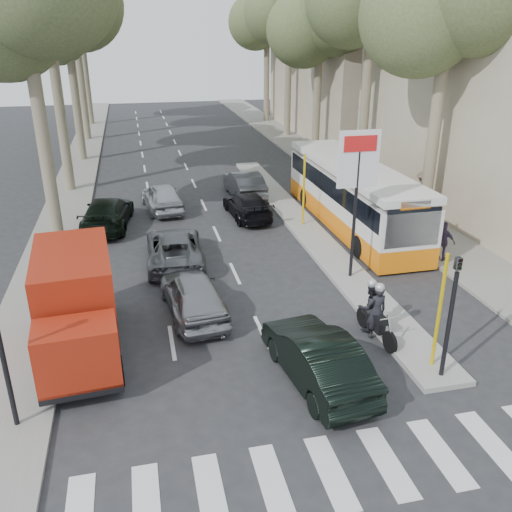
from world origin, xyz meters
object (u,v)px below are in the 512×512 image
at_px(silver_hatchback, 193,295).
at_px(motorcycle, 373,310).
at_px(dark_hatchback, 317,357).
at_px(red_truck, 76,304).
at_px(city_bus, 352,194).

relative_size(silver_hatchback, motorcycle, 1.92).
xyz_separation_m(dark_hatchback, red_truck, (-6.26, 2.94, 0.82)).
distance_m(dark_hatchback, city_bus, 12.77).
relative_size(dark_hatchback, red_truck, 0.79).
distance_m(silver_hatchback, dark_hatchback, 5.19).
distance_m(silver_hatchback, city_bus, 10.99).
bearing_deg(motorcycle, dark_hatchback, -148.90).
bearing_deg(silver_hatchback, dark_hatchback, 116.57).
height_order(red_truck, city_bus, city_bus).
xyz_separation_m(dark_hatchback, city_bus, (5.59, 11.45, 0.87)).
relative_size(silver_hatchback, red_truck, 0.76).
bearing_deg(red_truck, motorcycle, -11.60).
bearing_deg(dark_hatchback, red_truck, -32.53).
relative_size(dark_hatchback, city_bus, 0.38).
distance_m(city_bus, motorcycle, 10.13).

